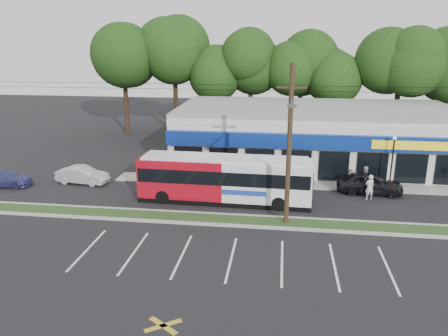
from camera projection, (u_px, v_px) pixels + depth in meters
name	position (u px, v px, depth m)	size (l,w,h in m)	color
ground	(237.00, 228.00, 27.16)	(120.00, 120.00, 0.00)	black
grass_strip	(239.00, 221.00, 28.09)	(40.00, 1.60, 0.12)	#223E19
curb_south	(237.00, 226.00, 27.28)	(40.00, 0.25, 0.14)	#9E9E93
curb_north	(240.00, 215.00, 28.90)	(40.00, 0.25, 0.14)	#9E9E93
sidewalk	(311.00, 184.00, 35.05)	(32.00, 2.20, 0.10)	#9E9E93
strip_mall	(314.00, 135.00, 40.81)	(25.00, 12.55, 5.30)	silver
utility_pole	(287.00, 141.00, 26.13)	(50.00, 2.77, 10.00)	black
lamp_post	(393.00, 156.00, 33.34)	(0.30, 0.30, 4.25)	black
tree_line	(298.00, 65.00, 48.93)	(46.76, 6.76, 11.83)	black
metrobus	(225.00, 178.00, 31.11)	(12.36, 2.92, 3.31)	maroon
car_dark	(370.00, 183.00, 32.99)	(1.94, 4.83, 1.64)	black
car_silver	(82.00, 175.00, 35.33)	(1.47, 4.21, 1.39)	#B5B9BD
car_blue	(4.00, 178.00, 34.69)	(1.78, 4.37, 1.27)	navy
pedestrian_a	(370.00, 187.00, 31.67)	(0.69, 0.45, 1.89)	silver
pedestrian_b	(364.00, 178.00, 33.71)	(0.92, 0.72, 1.89)	#BEADAB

